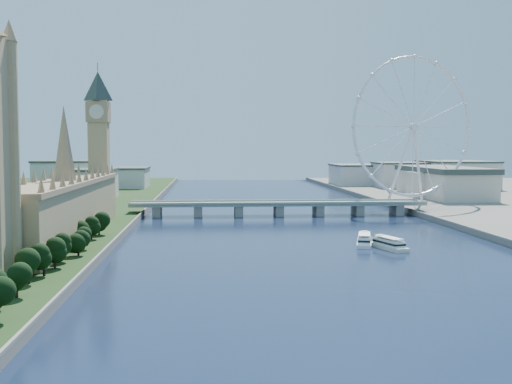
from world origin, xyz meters
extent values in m
plane|color=#1B324E|center=(0.00, 0.00, 0.00)|extent=(2000.00, 2000.00, 0.00)
cube|color=tan|center=(-128.00, 170.00, 17.00)|extent=(24.00, 200.00, 28.00)
cone|color=#937A59|center=(-128.00, 170.00, 53.00)|extent=(12.00, 12.00, 40.00)
cube|color=tan|center=(-128.00, 278.00, 43.00)|extent=(13.00, 13.00, 80.00)
cube|color=#937A59|center=(-128.00, 278.00, 75.00)|extent=(15.00, 15.00, 14.00)
pyramid|color=#2D3833|center=(-128.00, 278.00, 103.00)|extent=(20.02, 20.02, 20.00)
cube|color=gray|center=(0.00, 300.00, 8.50)|extent=(220.00, 22.00, 2.00)
cube|color=gray|center=(-90.00, 300.00, 3.75)|extent=(6.00, 20.00, 7.50)
cube|color=gray|center=(-60.00, 300.00, 3.75)|extent=(6.00, 20.00, 7.50)
cube|color=gray|center=(-30.00, 300.00, 3.75)|extent=(6.00, 20.00, 7.50)
cube|color=gray|center=(0.00, 300.00, 3.75)|extent=(6.00, 20.00, 7.50)
cube|color=gray|center=(30.00, 300.00, 3.75)|extent=(6.00, 20.00, 7.50)
cube|color=gray|center=(60.00, 300.00, 3.75)|extent=(6.00, 20.00, 7.50)
cube|color=gray|center=(90.00, 300.00, 3.75)|extent=(6.00, 20.00, 7.50)
torus|color=silver|center=(120.00, 355.00, 68.00)|extent=(113.60, 39.12, 118.60)
cylinder|color=silver|center=(120.00, 355.00, 68.00)|extent=(7.25, 6.61, 6.00)
cube|color=gray|center=(117.00, 365.00, 4.00)|extent=(14.00, 10.00, 2.00)
cube|color=beige|center=(-160.00, 430.00, 16.00)|extent=(40.00, 60.00, 26.00)
cube|color=beige|center=(-200.00, 520.00, 19.00)|extent=(60.00, 80.00, 32.00)
cube|color=beige|center=(-150.00, 600.00, 14.00)|extent=(50.00, 70.00, 22.00)
cube|color=beige|center=(180.00, 580.00, 17.00)|extent=(60.00, 60.00, 28.00)
cube|color=beige|center=(240.00, 560.00, 18.00)|extent=(70.00, 90.00, 30.00)
cube|color=beige|center=(140.00, 640.00, 15.00)|extent=(60.00, 80.00, 24.00)
camera|label=1|loc=(-52.77, -174.57, 50.88)|focal=45.00mm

